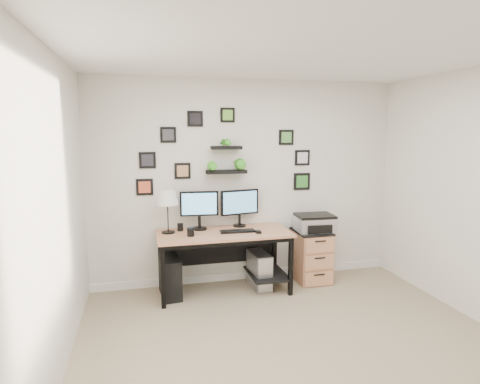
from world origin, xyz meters
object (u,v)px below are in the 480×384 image
object	(u,v)px
mug	(191,232)
pc_tower_grey	(259,270)
monitor_right	(240,205)
table_lamp	(167,198)
desk	(226,241)
file_cabinet	(311,256)
printer	(315,223)
monitor_left	(199,207)
pc_tower_black	(170,277)

from	to	relation	value
mug	pc_tower_grey	bearing A→B (deg)	7.84
monitor_right	table_lamp	size ratio (longest dim) A/B	0.97
desk	file_cabinet	world-z (taller)	desk
desk	printer	distance (m)	1.19
monitor_right	table_lamp	bearing A→B (deg)	-173.01
mug	pc_tower_grey	world-z (taller)	mug
desk	table_lamp	size ratio (longest dim) A/B	3.07
mug	file_cabinet	size ratio (longest dim) A/B	0.14
monitor_right	desk	bearing A→B (deg)	-137.68
monitor_right	mug	world-z (taller)	monitor_right
monitor_left	pc_tower_black	size ratio (longest dim) A/B	1.01
pc_tower_grey	monitor_right	bearing A→B (deg)	135.03
printer	table_lamp	bearing A→B (deg)	178.61
pc_tower_grey	desk	bearing A→B (deg)	179.56
file_cabinet	monitor_right	bearing A→B (deg)	171.37
monitor_right	monitor_left	bearing A→B (deg)	-175.75
table_lamp	mug	bearing A→B (deg)	-40.96
table_lamp	pc_tower_grey	xyz separation A→B (m)	(1.11, -0.09, -0.95)
pc_tower_grey	file_cabinet	xyz separation A→B (m)	(0.73, 0.06, 0.11)
monitor_left	printer	distance (m)	1.51
file_cabinet	table_lamp	bearing A→B (deg)	179.05
mug	table_lamp	bearing A→B (deg)	139.04
pc_tower_black	file_cabinet	size ratio (longest dim) A/B	0.71
desk	monitor_left	bearing A→B (deg)	151.92
mug	pc_tower_grey	size ratio (longest dim) A/B	0.21
monitor_right	printer	world-z (taller)	monitor_right
pc_tower_grey	printer	distance (m)	0.94
desk	pc_tower_black	bearing A→B (deg)	-178.93
table_lamp	mug	size ratio (longest dim) A/B	5.46
table_lamp	file_cabinet	xyz separation A→B (m)	(1.84, -0.03, -0.83)
pc_tower_black	pc_tower_grey	xyz separation A→B (m)	(1.11, 0.01, -0.02)
pc_tower_black	monitor_left	bearing A→B (deg)	19.22
mug	pc_tower_black	bearing A→B (deg)	155.75
mug	file_cabinet	distance (m)	1.67
monitor_right	mug	bearing A→B (deg)	-154.10
monitor_left	pc_tower_grey	bearing A→B (deg)	-12.78
monitor_right	file_cabinet	bearing A→B (deg)	-8.63
table_lamp	monitor_right	bearing A→B (deg)	6.99
printer	monitor_right	bearing A→B (deg)	170.76
printer	pc_tower_grey	bearing A→B (deg)	-176.51
table_lamp	pc_tower_black	distance (m)	0.94
monitor_left	file_cabinet	world-z (taller)	monitor_left
monitor_left	printer	xyz separation A→B (m)	(1.48, -0.12, -0.25)
printer	mug	bearing A→B (deg)	-174.18
monitor_right	file_cabinet	distance (m)	1.17
desk	pc_tower_grey	size ratio (longest dim) A/B	3.46
desk	monitor_right	size ratio (longest dim) A/B	3.16
pc_tower_grey	file_cabinet	size ratio (longest dim) A/B	0.69
table_lamp	file_cabinet	world-z (taller)	table_lamp
file_cabinet	printer	size ratio (longest dim) A/B	1.36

